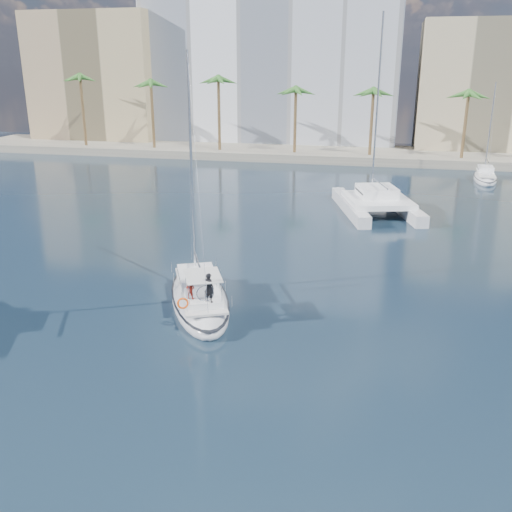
# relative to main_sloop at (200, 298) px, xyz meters

# --- Properties ---
(ground) EXTENTS (160.00, 160.00, 0.00)m
(ground) POSITION_rel_main_sloop_xyz_m (2.35, -2.37, -0.49)
(ground) COLOR black
(ground) RESTS_ON ground
(quay) EXTENTS (120.00, 14.00, 1.20)m
(quay) POSITION_rel_main_sloop_xyz_m (2.35, 58.63, 0.11)
(quay) COLOR gray
(quay) RESTS_ON ground
(building_modern) EXTENTS (42.00, 16.00, 28.00)m
(building_modern) POSITION_rel_main_sloop_xyz_m (-9.65, 70.63, 13.51)
(building_modern) COLOR white
(building_modern) RESTS_ON ground
(building_tan_left) EXTENTS (22.00, 14.00, 22.00)m
(building_tan_left) POSITION_rel_main_sloop_xyz_m (-39.65, 66.63, 10.51)
(building_tan_left) COLOR tan
(building_tan_left) RESTS_ON ground
(building_beige) EXTENTS (20.00, 14.00, 20.00)m
(building_beige) POSITION_rel_main_sloop_xyz_m (24.35, 67.63, 9.51)
(building_beige) COLOR #C1B28A
(building_beige) RESTS_ON ground
(palm_left) EXTENTS (3.60, 3.60, 12.30)m
(palm_left) POSITION_rel_main_sloop_xyz_m (-31.65, 54.63, 9.79)
(palm_left) COLOR brown
(palm_left) RESTS_ON ground
(palm_centre) EXTENTS (3.60, 3.60, 12.30)m
(palm_centre) POSITION_rel_main_sloop_xyz_m (2.35, 54.63, 9.79)
(palm_centre) COLOR brown
(palm_centre) RESTS_ON ground
(main_sloop) EXTENTS (7.25, 10.68, 15.23)m
(main_sloop) POSITION_rel_main_sloop_xyz_m (0.00, 0.00, 0.00)
(main_sloop) COLOR silver
(main_sloop) RESTS_ON ground
(catamaran) EXTENTS (9.53, 13.84, 18.28)m
(catamaran) POSITION_rel_main_sloop_xyz_m (9.62, 25.40, 0.67)
(catamaran) COLOR silver
(catamaran) RESTS_ON ground
(seagull) EXTENTS (0.92, 0.40, 0.17)m
(seagull) POSITION_rel_main_sloop_xyz_m (-0.71, -0.68, 0.05)
(seagull) COLOR silver
(seagull) RESTS_ON ground
(moored_yacht_a) EXTENTS (3.37, 9.52, 11.90)m
(moored_yacht_a) POSITION_rel_main_sloop_xyz_m (22.35, 44.63, -0.49)
(moored_yacht_a) COLOR silver
(moored_yacht_a) RESTS_ON ground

